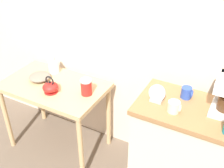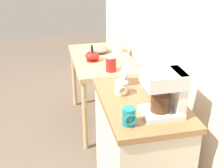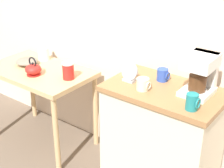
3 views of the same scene
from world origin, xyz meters
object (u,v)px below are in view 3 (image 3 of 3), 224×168
(mug_dark_teal, at_px, (192,102))
(mug_small_cream, at_px, (143,84))
(glass_carafe_vase, at_px, (43,53))
(canister_enamel, at_px, (68,71))
(coffee_maker, at_px, (201,72))
(bowl_stoneware, at_px, (27,61))
(table_clock, at_px, (130,73))
(teakettle, at_px, (33,69))
(mug_blue, at_px, (163,75))

(mug_dark_teal, distance_m, mug_small_cream, 0.37)
(glass_carafe_vase, bearing_deg, mug_small_cream, -12.54)
(canister_enamel, relative_size, mug_small_cream, 1.59)
(glass_carafe_vase, height_order, coffee_maker, coffee_maker)
(mug_dark_teal, bearing_deg, coffee_maker, 104.83)
(glass_carafe_vase, distance_m, canister_enamel, 0.51)
(bowl_stoneware, xyz_separation_m, glass_carafe_vase, (0.02, 0.18, 0.03))
(mug_dark_teal, bearing_deg, mug_small_cream, 172.26)
(coffee_maker, height_order, table_clock, coffee_maker)
(mug_dark_teal, bearing_deg, table_clock, 168.09)
(glass_carafe_vase, height_order, mug_dark_teal, mug_dark_teal)
(teakettle, relative_size, mug_small_cream, 1.87)
(teakettle, xyz_separation_m, mug_dark_teal, (1.42, -0.04, 0.17))
(table_clock, bearing_deg, mug_dark_teal, -11.91)
(teakettle, distance_m, canister_enamel, 0.31)
(bowl_stoneware, bearing_deg, glass_carafe_vase, 82.64)
(glass_carafe_vase, distance_m, mug_small_cream, 1.29)
(canister_enamel, xyz_separation_m, mug_blue, (0.80, 0.10, 0.14))
(bowl_stoneware, bearing_deg, canister_enamel, 0.78)
(coffee_maker, bearing_deg, mug_blue, 175.05)
(bowl_stoneware, distance_m, canister_enamel, 0.50)
(coffee_maker, relative_size, mug_small_cream, 2.91)
(canister_enamel, relative_size, table_clock, 1.08)
(glass_carafe_vase, bearing_deg, table_clock, -11.28)
(table_clock, bearing_deg, canister_enamel, 175.55)
(coffee_maker, bearing_deg, mug_dark_teal, -75.17)
(canister_enamel, bearing_deg, mug_small_cream, -7.85)
(bowl_stoneware, height_order, mug_small_cream, mug_small_cream)
(mug_blue, relative_size, mug_dark_teal, 0.86)
(mug_blue, height_order, mug_small_cream, mug_blue)
(bowl_stoneware, relative_size, coffee_maker, 0.75)
(canister_enamel, distance_m, mug_blue, 0.82)
(canister_enamel, height_order, mug_dark_teal, mug_dark_teal)
(teakettle, bearing_deg, table_clock, 4.44)
(mug_dark_teal, bearing_deg, bowl_stoneware, 174.80)
(table_clock, bearing_deg, bowl_stoneware, 177.87)
(mug_dark_teal, xyz_separation_m, table_clock, (-0.51, 0.11, 0.01))
(glass_carafe_vase, relative_size, table_clock, 1.40)
(coffee_maker, distance_m, mug_blue, 0.29)
(mug_blue, bearing_deg, coffee_maker, -4.95)
(bowl_stoneware, distance_m, mug_dark_teal, 1.66)
(mug_dark_teal, height_order, table_clock, table_clock)
(table_clock, bearing_deg, mug_small_cream, -21.78)
(coffee_maker, height_order, mug_small_cream, coffee_maker)
(canister_enamel, xyz_separation_m, mug_dark_teal, (1.14, -0.16, 0.15))
(glass_carafe_vase, xyz_separation_m, table_clock, (1.11, -0.22, 0.16))
(bowl_stoneware, xyz_separation_m, mug_blue, (1.31, 0.10, 0.18))
(mug_dark_teal, bearing_deg, canister_enamel, 172.19)
(glass_carafe_vase, height_order, mug_blue, mug_blue)
(canister_enamel, height_order, mug_blue, mug_blue)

